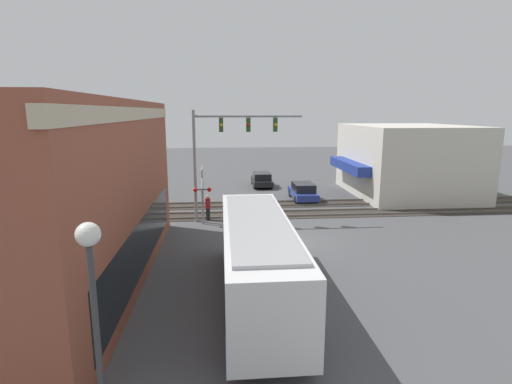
{
  "coord_description": "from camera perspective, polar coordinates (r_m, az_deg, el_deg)",
  "views": [
    {
      "loc": [
        -21.36,
        4.11,
        7.24
      ],
      "look_at": [
        3.99,
        1.9,
        2.09
      ],
      "focal_mm": 28.0,
      "sensor_mm": 36.0,
      "label": 1
    }
  ],
  "objects": [
    {
      "name": "traffic_signal_gantry",
      "position": [
        26.09,
        -4.28,
        7.4
      ],
      "size": [
        0.42,
        7.1,
        7.34
      ],
      "color": "gray",
      "rests_on": "ground"
    },
    {
      "name": "crossing_signal",
      "position": [
        25.89,
        -7.67,
        0.33
      ],
      "size": [
        1.41,
        1.18,
        3.81
      ],
      "color": "gray",
      "rests_on": "ground"
    },
    {
      "name": "ground_plane",
      "position": [
        22.93,
        5.65,
        -7.02
      ],
      "size": [
        120.0,
        120.0,
        0.0
      ],
      "primitive_type": "plane",
      "color": "#4C4C4F"
    },
    {
      "name": "parked_car_black",
      "position": [
        39.15,
        0.83,
        1.75
      ],
      "size": [
        4.35,
        1.82,
        1.38
      ],
      "color": "black",
      "rests_on": "ground"
    },
    {
      "name": "streetlamp",
      "position": [
        8.38,
        -21.79,
        -18.47
      ],
      "size": [
        0.44,
        0.44,
        5.35
      ],
      "color": "#38383A",
      "rests_on": "ground"
    },
    {
      "name": "pedestrian_at_crossing",
      "position": [
        27.06,
        -6.89,
        -2.21
      ],
      "size": [
        0.34,
        0.34,
        1.74
      ],
      "color": "black",
      "rests_on": "ground"
    },
    {
      "name": "brick_building",
      "position": [
        18.78,
        -29.7,
        -0.47
      ],
      "size": [
        17.11,
        9.06,
        7.7
      ],
      "color": "brown",
      "rests_on": "ground"
    },
    {
      "name": "parked_car_blue",
      "position": [
        33.37,
        6.72,
        0.01
      ],
      "size": [
        4.44,
        1.82,
        1.44
      ],
      "color": "navy",
      "rests_on": "ground"
    },
    {
      "name": "rail_track_near",
      "position": [
        28.6,
        3.45,
        -3.18
      ],
      "size": [
        2.6,
        60.0,
        0.15
      ],
      "color": "#332D28",
      "rests_on": "ground"
    },
    {
      "name": "rail_track_far",
      "position": [
        31.67,
        2.61,
        -1.73
      ],
      "size": [
        2.6,
        60.0,
        0.15
      ],
      "color": "#332D28",
      "rests_on": "ground"
    },
    {
      "name": "shop_building",
      "position": [
        37.51,
        20.64,
        4.27
      ],
      "size": [
        11.31,
        10.38,
        6.07
      ],
      "color": "beige",
      "rests_on": "ground"
    },
    {
      "name": "city_bus",
      "position": [
        15.53,
        0.17,
        -9.17
      ],
      "size": [
        10.66,
        2.59,
        3.22
      ],
      "color": "white",
      "rests_on": "ground"
    }
  ]
}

